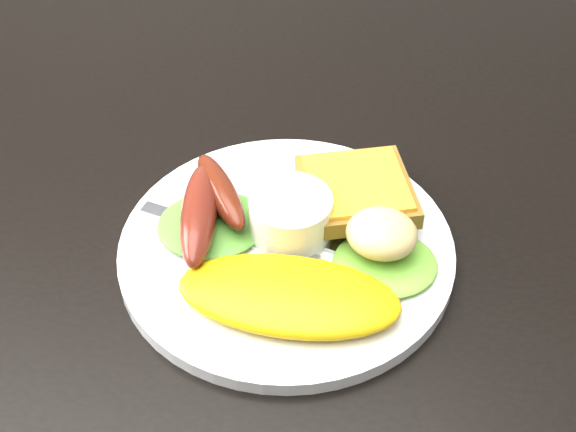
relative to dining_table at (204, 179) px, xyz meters
The scene contains 12 objects.
dining_table is the anchor object (origin of this frame).
plate 0.14m from the dining_table, 49.28° to the right, with size 0.26×0.26×0.01m, color white.
lettuce_left 0.10m from the dining_table, 73.22° to the right, with size 0.09×0.08×0.01m, color #468229.
lettuce_right 0.20m from the dining_table, 35.49° to the right, with size 0.08×0.07×0.01m, color #57951C.
omelette 0.19m from the dining_table, 59.02° to the right, with size 0.16×0.08×0.02m, color gold.
sausage_a 0.11m from the dining_table, 78.61° to the right, with size 0.03×0.11×0.03m, color maroon.
sausage_b 0.09m from the dining_table, 65.92° to the right, with size 0.02×0.09×0.02m, color #5D160E.
ramekin 0.14m from the dining_table, 45.20° to the right, with size 0.06×0.06×0.04m, color white.
toast_a 0.14m from the dining_table, 16.33° to the right, with size 0.07×0.07×0.01m, color olive.
toast_b 0.16m from the dining_table, 22.36° to the right, with size 0.08×0.08×0.01m, color brown.
potato_salad 0.20m from the dining_table, 33.57° to the right, with size 0.05×0.05×0.03m, color beige.
fork 0.11m from the dining_table, 67.35° to the right, with size 0.15×0.01×0.00m, color #ADAFB7.
Camera 1 is at (0.14, -0.53, 1.20)m, focal length 50.00 mm.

